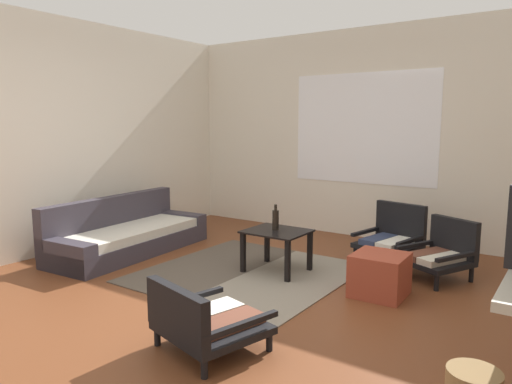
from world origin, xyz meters
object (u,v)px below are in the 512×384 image
Objects in this scene: coffee_table at (277,239)px; ottoman_orange at (380,275)px; armchair_corner at (441,252)px; glass_bottle at (276,219)px; armchair_by_window at (392,236)px; couch at (127,235)px; armchair_striped_foreground at (204,320)px.

coffee_table is 1.11m from ottoman_orange.
armchair_corner reaches higher than ottoman_orange.
armchair_by_window is at bearing 52.05° from glass_bottle.
couch is 3.44m from armchair_corner.
ottoman_orange is at bearing 70.73° from armchair_striped_foreground.
glass_bottle is at bearing 177.14° from ottoman_orange.
couch is at bearing -173.73° from ottoman_orange.
armchair_by_window is 1.17m from ottoman_orange.
ottoman_orange is at bearing -76.17° from armchair_by_window.
couch is 2.71× the size of armchair_corner.
couch is 2.60× the size of armchair_striped_foreground.
armchair_striped_foreground is 1.74× the size of ottoman_orange.
couch reaches higher than armchair_by_window.
ottoman_orange is (0.58, 1.66, -0.03)m from armchair_striped_foreground.
armchair_corner is 1.64m from glass_bottle.
armchair_corner is at bearing 18.73° from couch.
armchair_by_window is 1.39m from glass_bottle.
armchair_striped_foreground is 1.76m from ottoman_orange.
ottoman_orange is 1.70× the size of glass_bottle.
armchair_corner is 2.84× the size of glass_bottle.
armchair_by_window is 0.95× the size of armchair_corner.
armchair_corner is (0.91, 2.44, 0.05)m from armchair_striped_foreground.
armchair_by_window is at bearing 103.83° from ottoman_orange.
glass_bottle reaches higher than armchair_striped_foreground.
ottoman_orange is at bearing 6.27° from couch.
armchair_corner is at bearing 27.60° from coffee_table.
glass_bottle is at bearing -153.25° from armchair_corner.
couch is at bearing 150.38° from armchair_striped_foreground.
glass_bottle is at bearing -127.95° from armchair_by_window.
couch is 4.52× the size of ottoman_orange.
coffee_table is 0.86× the size of armchair_by_window.
couch is 7.68× the size of glass_bottle.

